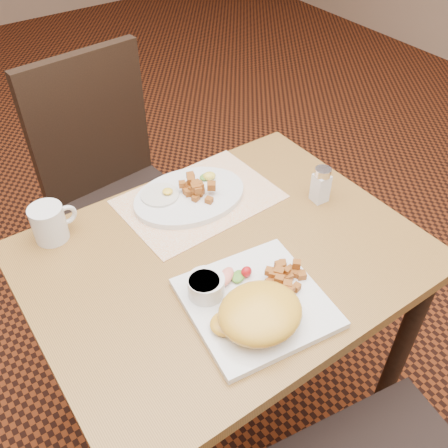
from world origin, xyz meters
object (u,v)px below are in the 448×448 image
(coffee_mug, at_px, (50,223))
(chair_far, at_px, (115,184))
(salt_shaker, at_px, (321,184))
(plate_oval, at_px, (190,196))
(plate_square, at_px, (256,303))
(table, at_px, (225,284))

(coffee_mug, bearing_deg, chair_far, 50.35)
(salt_shaker, bearing_deg, chair_far, 116.21)
(salt_shaker, bearing_deg, plate_oval, 144.81)
(salt_shaker, height_order, coffee_mug, salt_shaker)
(chair_far, distance_m, coffee_mug, 0.55)
(plate_square, xyz_separation_m, coffee_mug, (-0.27, 0.45, 0.04))
(table, bearing_deg, plate_square, -102.67)
(plate_oval, bearing_deg, coffee_mug, 168.99)
(salt_shaker, bearing_deg, coffee_mug, 157.13)
(plate_square, bearing_deg, table, 77.33)
(table, distance_m, chair_far, 0.67)
(salt_shaker, xyz_separation_m, coffee_mug, (-0.63, 0.27, -0.01))
(table, distance_m, plate_square, 0.21)
(salt_shaker, relative_size, coffee_mug, 0.89)
(plate_oval, distance_m, coffee_mug, 0.36)
(chair_far, xyz_separation_m, plate_square, (-0.04, -0.83, 0.22))
(table, bearing_deg, coffee_mug, 137.35)
(table, relative_size, coffee_mug, 7.98)
(coffee_mug, bearing_deg, plate_square, -58.77)
(table, relative_size, plate_square, 3.21)
(plate_square, relative_size, coffee_mug, 2.48)
(table, height_order, plate_oval, plate_oval)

